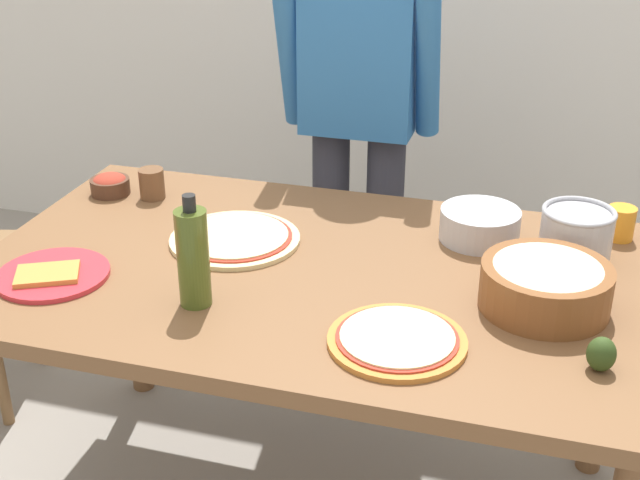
# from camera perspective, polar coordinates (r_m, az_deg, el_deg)

# --- Properties ---
(dining_table) EXTENTS (1.60, 0.96, 0.76)m
(dining_table) POSITION_cam_1_polar(r_m,az_deg,el_deg) (2.04, -0.39, -4.15)
(dining_table) COLOR brown
(dining_table) RESTS_ON ground
(person_cook) EXTENTS (0.49, 0.25, 1.62)m
(person_cook) POSITION_cam_1_polar(r_m,az_deg,el_deg) (2.63, 2.67, 9.27)
(person_cook) COLOR #2D2D38
(person_cook) RESTS_ON ground
(pizza_raw_on_board) EXTENTS (0.33, 0.33, 0.02)m
(pizza_raw_on_board) POSITION_cam_1_polar(r_m,az_deg,el_deg) (2.13, -5.75, 0.13)
(pizza_raw_on_board) COLOR beige
(pizza_raw_on_board) RESTS_ON dining_table
(pizza_cooked_on_tray) EXTENTS (0.28, 0.28, 0.02)m
(pizza_cooked_on_tray) POSITION_cam_1_polar(r_m,az_deg,el_deg) (1.72, 5.22, -6.71)
(pizza_cooked_on_tray) COLOR #C67A33
(pizza_cooked_on_tray) RESTS_ON dining_table
(plate_with_slice) EXTENTS (0.26, 0.26, 0.02)m
(plate_with_slice) POSITION_cam_1_polar(r_m,az_deg,el_deg) (2.05, -17.61, -2.23)
(plate_with_slice) COLOR red
(plate_with_slice) RESTS_ON dining_table
(popcorn_bowl) EXTENTS (0.28, 0.28, 0.11)m
(popcorn_bowl) POSITION_cam_1_polar(r_m,az_deg,el_deg) (1.87, 14.98, -2.77)
(popcorn_bowl) COLOR brown
(popcorn_bowl) RESTS_ON dining_table
(mixing_bowl_steel) EXTENTS (0.20, 0.20, 0.08)m
(mixing_bowl_steel) POSITION_cam_1_polar(r_m,az_deg,el_deg) (2.16, 10.71, 1.01)
(mixing_bowl_steel) COLOR #B7B7BC
(mixing_bowl_steel) RESTS_ON dining_table
(small_sauce_bowl) EXTENTS (0.11, 0.11, 0.06)m
(small_sauce_bowl) POSITION_cam_1_polar(r_m,az_deg,el_deg) (2.47, -13.96, 3.66)
(small_sauce_bowl) COLOR #4C2D1E
(small_sauce_bowl) RESTS_ON dining_table
(olive_oil_bottle) EXTENTS (0.07, 0.07, 0.26)m
(olive_oil_bottle) POSITION_cam_1_polar(r_m,az_deg,el_deg) (1.82, -8.55, -1.13)
(olive_oil_bottle) COLOR #47561E
(olive_oil_bottle) RESTS_ON dining_table
(steel_pot) EXTENTS (0.17, 0.17, 0.13)m
(steel_pot) POSITION_cam_1_polar(r_m,az_deg,el_deg) (2.10, 16.87, 0.40)
(steel_pot) COLOR #B7B7BC
(steel_pot) RESTS_ON dining_table
(cup_orange) EXTENTS (0.07, 0.07, 0.08)m
(cup_orange) POSITION_cam_1_polar(r_m,az_deg,el_deg) (2.25, 19.59, 1.08)
(cup_orange) COLOR orange
(cup_orange) RESTS_ON dining_table
(cup_small_brown) EXTENTS (0.07, 0.07, 0.08)m
(cup_small_brown) POSITION_cam_1_polar(r_m,az_deg,el_deg) (2.41, -11.26, 3.74)
(cup_small_brown) COLOR brown
(cup_small_brown) RESTS_ON dining_table
(avocado) EXTENTS (0.06, 0.06, 0.07)m
(avocado) POSITION_cam_1_polar(r_m,az_deg,el_deg) (1.71, 18.42, -7.30)
(avocado) COLOR #2D4219
(avocado) RESTS_ON dining_table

